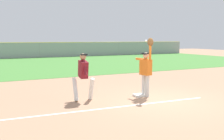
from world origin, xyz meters
The scene contains 11 objects.
ground_plane centered at (0.00, 0.00, 0.00)m, with size 76.41×76.41×0.00m, color tan.
outfield_grass centered at (0.00, 15.41, 0.01)m, with size 43.35×17.09×0.01m, color #478438.
chalk_foul_line centered at (-4.29, 0.00, 0.00)m, with size 12.00×0.10×0.01m, color white.
first_base centered at (-0.29, 0.90, 0.04)m, with size 0.38×0.38×0.08m, color white.
fielder centered at (-0.06, 0.75, 1.12)m, with size 0.35×0.89×2.28m.
runner centered at (-2.47, 1.20, 1.00)m, with size 0.72×0.84×1.72m.
baseball centered at (0.03, 0.92, 2.17)m, with size 0.07×0.07×0.07m, color white.
outfield_fence centered at (0.00, 23.96, 0.93)m, with size 43.43×0.08×1.85m.
parked_car_silver centered at (-4.00, 28.56, 0.67)m, with size 4.58×2.50×1.25m.
parked_car_red centered at (0.70, 28.54, 0.67)m, with size 4.48×2.27×1.25m.
parked_car_green centered at (5.99, 28.43, 0.67)m, with size 4.54×2.40×1.25m.
Camera 1 is at (-5.48, -7.34, 2.23)m, focal length 40.39 mm.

